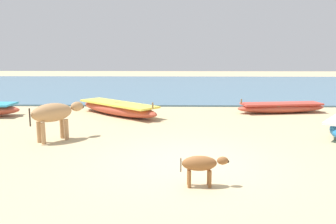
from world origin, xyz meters
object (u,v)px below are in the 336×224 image
(fishing_boat_1, at_px, (281,107))
(cow_adult_tan, at_px, (54,114))
(calf_near_brown, at_px, (201,164))
(fishing_boat_0, at_px, (118,108))

(fishing_boat_1, relative_size, cow_adult_tan, 2.76)
(fishing_boat_1, relative_size, calf_near_brown, 4.26)
(calf_near_brown, bearing_deg, fishing_boat_1, 61.06)
(fishing_boat_1, distance_m, cow_adult_tan, 9.07)
(cow_adult_tan, bearing_deg, fishing_boat_0, 28.60)
(calf_near_brown, bearing_deg, fishing_boat_0, 107.65)
(fishing_boat_1, bearing_deg, cow_adult_tan, 22.70)
(fishing_boat_0, distance_m, cow_adult_tan, 4.25)
(fishing_boat_0, xyz_separation_m, calf_near_brown, (2.78, -7.33, 0.15))
(fishing_boat_1, xyz_separation_m, calf_near_brown, (-3.87, -7.99, 0.19))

